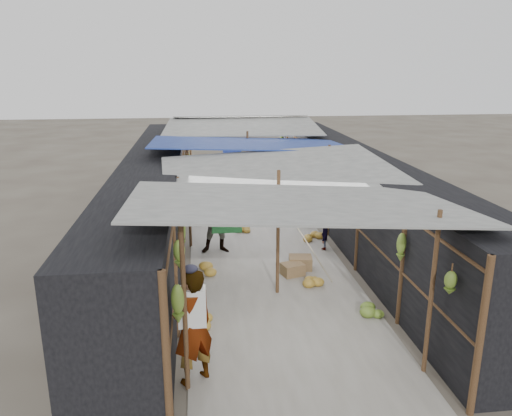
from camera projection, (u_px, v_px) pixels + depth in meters
name	position (u px, v px, depth m)	size (l,w,h in m)	color
ground	(309.00, 380.00, 7.48)	(80.00, 80.00, 0.00)	#6B6356
aisle_slab	(257.00, 237.00, 13.68)	(3.60, 16.00, 0.02)	#9E998E
stall_left	(155.00, 200.00, 13.06)	(1.40, 15.00, 2.30)	black
stall_right	(355.00, 194.00, 13.68)	(1.40, 15.00, 2.30)	black
crate_near	(300.00, 263.00, 11.52)	(0.52, 0.42, 0.31)	#886445
crate_mid	(293.00, 270.00, 11.17)	(0.47, 0.38, 0.28)	#886445
crate_back	(234.00, 198.00, 17.26)	(0.47, 0.38, 0.30)	#886445
black_basin	(287.00, 190.00, 18.51)	(0.58, 0.58, 0.18)	black
vendor_elderly	(193.00, 327.00, 7.22)	(0.65, 0.43, 1.80)	white
shopper_blue	(218.00, 218.00, 12.35)	(0.89, 0.69, 1.83)	#214DA5
vendor_seated	(324.00, 234.00, 12.64)	(0.56, 0.32, 0.87)	#443E3B
market_canopy	(257.00, 149.00, 13.35)	(5.62, 15.20, 2.77)	brown
hanging_bananas	(257.00, 181.00, 13.13)	(3.95, 14.14, 0.87)	olive
floor_bananas	(259.00, 242.00, 12.88)	(3.88, 9.26, 0.35)	olive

